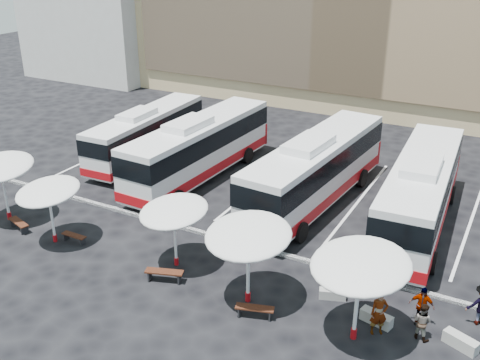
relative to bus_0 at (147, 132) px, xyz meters
The scene contains 22 objects.
ground 11.92m from the bus_0, 42.09° to the right, with size 120.00×120.00×0.00m, color black.
curb_divider 11.58m from the bus_0, 40.23° to the right, with size 34.00×0.25×0.15m, color black.
bay_lines 8.93m from the bus_0, ahead, with size 24.15×12.00×0.01m.
bus_0 is the anchor object (origin of this frame).
bus_1 5.11m from the bus_0, 14.01° to the right, with size 3.35×12.67×3.99m.
bus_2 12.69m from the bus_0, ahead, with size 3.80×13.13×4.11m.
bus_3 18.35m from the bus_0, ahead, with size 3.50×12.83×4.03m.
sunshade_0 11.01m from the bus_0, 95.27° to the right, with size 3.96×3.99×3.53m.
sunshade_1 11.88m from the bus_0, 75.85° to the right, with size 3.67×3.70×3.20m.
sunshade_2 14.07m from the bus_0, 47.96° to the right, with size 4.06×4.08×3.24m.
sunshade_3 17.74m from the bus_0, 39.85° to the right, with size 3.81×3.85×3.64m.
sunshade_4 21.56m from the bus_0, 32.39° to the right, with size 4.75×4.77×3.76m.
wood_bench_0 11.57m from the bus_0, 88.04° to the right, with size 1.58×0.84×0.47m.
wood_bench_1 11.82m from the bus_0, 71.12° to the right, with size 1.34×0.36×0.41m.
wood_bench_2 15.32m from the bus_0, 50.53° to the right, with size 1.73×0.97×0.51m.
wood_bench_3 18.84m from the bus_0, 40.36° to the right, with size 1.59×0.85×0.47m.
conc_bench_0 19.20m from the bus_0, 29.78° to the right, with size 1.11×0.37×0.42m, color gray.
conc_bench_1 21.36m from the bus_0, 28.78° to the right, with size 1.27×0.42×0.48m, color gray.
conc_bench_2 24.09m from the bus_0, 25.02° to the right, with size 1.29×0.43×0.48m, color gray.
passenger_0 21.76m from the bus_0, 29.84° to the right, with size 0.68×0.44×1.85m, color black.
passenger_1 22.87m from the bus_0, 26.93° to the right, with size 0.74×0.58×1.52m, color black.
passenger_2 22.29m from the bus_0, 25.14° to the right, with size 0.96×0.40×1.65m, color black.
Camera 1 is at (13.70, -20.59, 13.93)m, focal length 42.00 mm.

